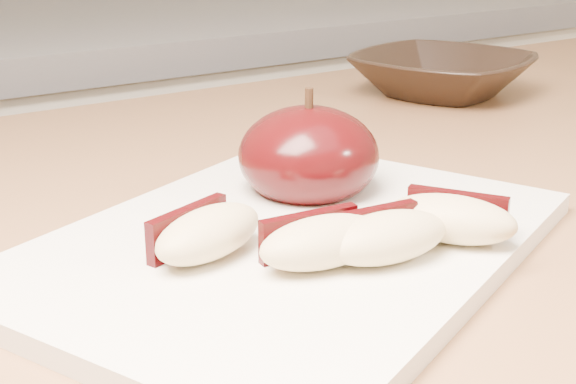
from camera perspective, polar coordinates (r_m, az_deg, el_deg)
back_cabinet at (r=1.31m, az=-18.95°, el=-9.43°), size 2.40×0.62×0.94m
cutting_board at (r=0.45m, az=0.00°, el=-3.76°), size 0.37×0.33×0.01m
apple_half at (r=0.51m, az=1.47°, el=2.60°), size 0.11×0.11×0.08m
apple_wedge_a at (r=0.42m, az=-5.82°, el=-2.89°), size 0.08×0.06×0.03m
apple_wedge_b at (r=0.40m, az=2.42°, el=-3.49°), size 0.07×0.04×0.03m
apple_wedge_c at (r=0.41m, az=6.90°, el=-3.15°), size 0.07×0.04×0.03m
apple_wedge_d at (r=0.44m, az=11.58°, el=-1.83°), size 0.07×0.08×0.03m
bowl at (r=0.85m, az=10.86°, el=8.20°), size 0.22×0.22×0.04m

